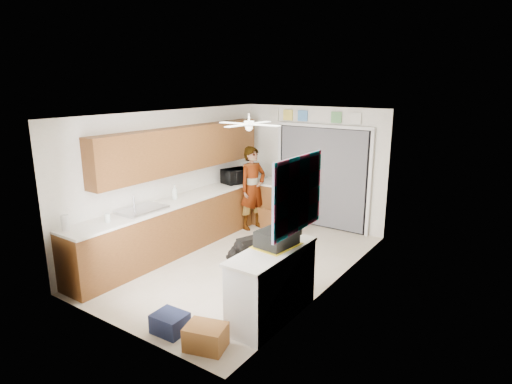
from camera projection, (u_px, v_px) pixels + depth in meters
The scene contains 39 objects.
floor at pixel (243, 262), 7.29m from camera, with size 5.00×5.00×0.00m, color beige.
ceiling at pixel (242, 114), 6.66m from camera, with size 5.00×5.00×0.00m, color white.
wall_back at pixel (312, 167), 8.97m from camera, with size 3.20×3.20×0.00m, color white.
wall_front at pixel (115, 235), 4.98m from camera, with size 3.20×3.20×0.00m, color white.
wall_left at pixel (172, 179), 7.85m from camera, with size 5.00×5.00×0.00m, color white.
wall_right at pixel (333, 207), 6.10m from camera, with size 5.00×5.00×0.00m, color white.
left_base_cabinets at pixel (186, 223), 7.88m from camera, with size 0.60×4.80×0.90m, color brown.
left_countertop at pixel (185, 199), 7.76m from camera, with size 0.62×4.80×0.04m, color white.
upper_cabinets at pixel (185, 149), 7.78m from camera, with size 0.32×4.00×0.80m, color brown.
sink_basin at pixel (142, 210), 6.95m from camera, with size 0.50×0.76×0.06m, color silver.
faucet at pixel (134, 203), 7.03m from camera, with size 0.03×0.03×0.22m, color silver.
peninsula_base at pixel (279, 205), 9.04m from camera, with size 1.00×0.60×0.90m, color brown.
peninsula_top at pixel (280, 184), 8.93m from camera, with size 1.04×0.64×0.04m, color white.
back_opening_recess at pixel (322, 178), 8.86m from camera, with size 2.00×0.06×2.10m, color black.
curtain_panel at pixel (321, 178), 8.83m from camera, with size 1.90×0.03×2.05m, color slate.
door_trim_left at pixel (280, 172), 9.39m from camera, with size 0.06×0.04×2.10m, color white.
door_trim_right at pixel (369, 185), 8.28m from camera, with size 0.06×0.04×2.10m, color white.
door_trim_head at pixel (324, 126), 8.57m from camera, with size 2.10×0.04×0.06m, color white.
header_frame_0 at pixel (288, 115), 9.01m from camera, with size 0.22×0.02×0.22m, color #F7E052.
header_frame_1 at pixel (303, 116), 8.82m from camera, with size 0.22×0.02×0.22m, color #5193DA.
header_frame_3 at pixel (336, 117), 8.41m from camera, with size 0.22×0.02×0.22m, color #5DA45E.
header_frame_4 at pixel (356, 118), 8.19m from camera, with size 0.22×0.02×0.22m, color white.
route66_sign at pixel (274, 114), 9.20m from camera, with size 0.22×0.02×0.26m, color silver.
right_counter_base at pixel (272, 285), 5.48m from camera, with size 0.50×1.40×0.90m, color white.
right_counter_top at pixel (272, 251), 5.36m from camera, with size 0.54×1.44×0.04m, color white.
abstract_painting at pixel (298, 194), 5.21m from camera, with size 0.03×1.15×0.95m, color #E2538C.
ceiling_fan at pixel (249, 124), 6.87m from camera, with size 1.14×1.14×0.24m, color white.
microwave at pixel (236, 176), 8.84m from camera, with size 0.55×0.37×0.30m, color black.
soap_bottle at pixel (175, 192), 7.61m from camera, with size 0.11×0.11×0.28m, color silver.
jar_b at pixel (107, 218), 6.41m from camera, with size 0.09×0.09×0.13m, color silver.
paper_towel_roll at pixel (65, 223), 6.02m from camera, with size 0.11×0.11×0.23m, color white.
suitcase at pixel (277, 238), 5.46m from camera, with size 0.38×0.50×0.22m, color black.
suitcase_rim at pixel (277, 246), 5.49m from camera, with size 0.44×0.58×0.02m, color yellow.
suitcase_lid at pixel (289, 213), 5.63m from camera, with size 0.42×0.03×0.50m, color black.
cardboard_box at pixel (206, 337), 4.90m from camera, with size 0.46×0.34×0.28m, color #9B6230.
navy_crate at pixel (170, 323), 5.22m from camera, with size 0.40×0.33×0.24m, color #161D38.
cabinet_door_panel at pixel (267, 222), 8.43m from camera, with size 0.38×0.03×0.58m, color brown.
man at pixel (253, 188), 8.78m from camera, with size 0.63×0.41×1.72m, color white.
dog at pixel (250, 248), 7.25m from camera, with size 0.27×0.62×0.49m, color black.
Camera 1 is at (4.01, -5.45, 2.98)m, focal length 30.00 mm.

